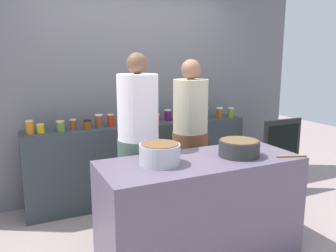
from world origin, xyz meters
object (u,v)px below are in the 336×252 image
object	(u,v)px
preserve_jar_1	(40,128)
preserve_jar_0	(30,127)
preserve_jar_10	(178,115)
cooking_pot_left	(160,154)
preserve_jar_2	(60,126)
wooden_spoon	(291,156)
preserve_jar_7	(144,119)
chalkboard_sign	(281,156)
preserve_jar_4	(87,125)
preserve_jar_9	(168,115)
cooking_pot_center	(239,148)
cook_with_tongs	(139,157)
preserve_jar_6	(111,120)
preserve_jar_13	(205,113)
preserve_jar_11	(187,115)
preserve_jar_3	(73,124)
cook_in_cap	(190,146)
preserve_jar_8	(156,118)
preserve_jar_5	(99,121)
preserve_jar_12	(197,115)
preserve_jar_14	(220,113)
preserve_jar_15	(231,112)

from	to	relation	value
preserve_jar_1	preserve_jar_0	bearing A→B (deg)	179.66
preserve_jar_10	cooking_pot_left	xyz separation A→B (m)	(-0.85, -1.37, -0.04)
preserve_jar_2	wooden_spoon	world-z (taller)	preserve_jar_2
preserve_jar_7	chalkboard_sign	size ratio (longest dim) A/B	0.12
preserve_jar_0	preserve_jar_7	bearing A→B (deg)	0.56
preserve_jar_4	wooden_spoon	xyz separation A→B (m)	(1.38, -1.62, -0.10)
preserve_jar_9	cooking_pot_center	world-z (taller)	preserve_jar_9
preserve_jar_4	cooking_pot_left	size ratio (longest dim) A/B	0.32
cooking_pot_left	preserve_jar_9	bearing A→B (deg)	62.65
cook_with_tongs	preserve_jar_4	bearing A→B (deg)	110.77
preserve_jar_0	cooking_pot_center	distance (m)	2.12
preserve_jar_1	preserve_jar_6	bearing A→B (deg)	2.75
preserve_jar_1	preserve_jar_13	distance (m)	2.01
preserve_jar_2	preserve_jar_11	distance (m)	1.54
preserve_jar_3	cooking_pot_left	bearing A→B (deg)	-72.75
preserve_jar_4	cook_in_cap	world-z (taller)	cook_in_cap
preserve_jar_13	cooking_pot_center	size ratio (longest dim) A/B	0.40
preserve_jar_8	cook_in_cap	size ratio (longest dim) A/B	0.06
cook_with_tongs	cook_in_cap	xyz separation A→B (m)	(0.70, 0.27, -0.03)
preserve_jar_8	chalkboard_sign	bearing A→B (deg)	-20.07
preserve_jar_7	cooking_pot_center	xyz separation A→B (m)	(0.32, -1.43, -0.04)
preserve_jar_5	cooking_pot_center	bearing A→B (deg)	-60.03
preserve_jar_12	preserve_jar_11	bearing A→B (deg)	-176.60
preserve_jar_12	cooking_pot_left	size ratio (longest dim) A/B	0.33
preserve_jar_0	cooking_pot_left	world-z (taller)	preserve_jar_0
preserve_jar_4	preserve_jar_6	distance (m)	0.28
cooking_pot_center	chalkboard_sign	distance (m)	1.68
preserve_jar_7	preserve_jar_14	distance (m)	1.05
preserve_jar_10	preserve_jar_11	size ratio (longest dim) A/B	0.99
preserve_jar_0	preserve_jar_7	distance (m)	1.27
preserve_jar_14	wooden_spoon	bearing A→B (deg)	-102.10
preserve_jar_5	cooking_pot_center	world-z (taller)	preserve_jar_5
preserve_jar_4	preserve_jar_0	bearing A→B (deg)	178.62
preserve_jar_0	preserve_jar_4	size ratio (longest dim) A/B	1.37
preserve_jar_2	preserve_jar_5	size ratio (longest dim) A/B	0.79
preserve_jar_14	cooking_pot_center	size ratio (longest dim) A/B	0.38
cook_in_cap	preserve_jar_2	bearing A→B (deg)	157.23
cook_in_cap	chalkboard_sign	xyz separation A→B (m)	(1.34, 0.02, -0.28)
preserve_jar_6	preserve_jar_12	distance (m)	1.14
preserve_jar_3	cook_with_tongs	xyz separation A→B (m)	(0.44, -0.86, -0.20)
preserve_jar_13	preserve_jar_15	xyz separation A→B (m)	(0.37, -0.06, -0.01)
preserve_jar_11	cook_in_cap	distance (m)	0.67
preserve_jar_0	preserve_jar_5	distance (m)	0.74
cooking_pot_left	cook_in_cap	distance (m)	1.09
preserve_jar_9	preserve_jar_11	bearing A→B (deg)	-15.35
preserve_jar_0	preserve_jar_8	size ratio (longest dim) A/B	1.33
preserve_jar_2	wooden_spoon	bearing A→B (deg)	-44.50
preserve_jar_3	wooden_spoon	bearing A→B (deg)	-47.88
preserve_jar_4	cook_in_cap	xyz separation A→B (m)	(1.00, -0.53, -0.23)
preserve_jar_9	preserve_jar_6	bearing A→B (deg)	-175.59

